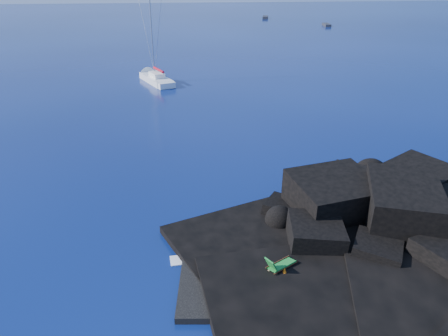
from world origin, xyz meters
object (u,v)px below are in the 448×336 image
at_px(sunbather, 261,275).
at_px(distant_boat_a, 265,18).
at_px(sailboat, 156,82).
at_px(distant_boat_b, 326,26).
at_px(deck_chair, 282,261).
at_px(marker_cone, 285,272).

relative_size(sunbather, distant_boat_a, 0.34).
height_order(sailboat, distant_boat_a, sailboat).
xyz_separation_m(sunbather, distant_boat_b, (38.30, 105.41, -0.53)).
bearing_deg(sailboat, sunbather, -103.79).
bearing_deg(distant_boat_b, sailboat, -120.83).
bearing_deg(distant_boat_a, sailboat, -98.05).
distance_m(sailboat, deck_chair, 44.62).
xyz_separation_m(deck_chair, marker_cone, (0.02, -0.54, -0.31)).
distance_m(marker_cone, distant_boat_a, 129.60).
bearing_deg(distant_boat_a, marker_cone, -87.62).
height_order(deck_chair, distant_boat_b, deck_chair).
bearing_deg(sailboat, deck_chair, -102.21).
height_order(marker_cone, distant_boat_b, marker_cone).
xyz_separation_m(sailboat, marker_cone, (7.95, -44.43, 0.64)).
bearing_deg(sailboat, marker_cone, -102.30).
distance_m(deck_chair, marker_cone, 0.62).
relative_size(deck_chair, distant_boat_a, 0.34).
xyz_separation_m(marker_cone, distant_boat_a, (24.13, 127.33, -0.64)).
bearing_deg(deck_chair, distant_boat_b, 39.42).
relative_size(sailboat, marker_cone, 20.74).
relative_size(marker_cone, distant_boat_a, 0.11).
xyz_separation_m(deck_chair, distant_boat_b, (37.13, 104.91, -0.95)).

